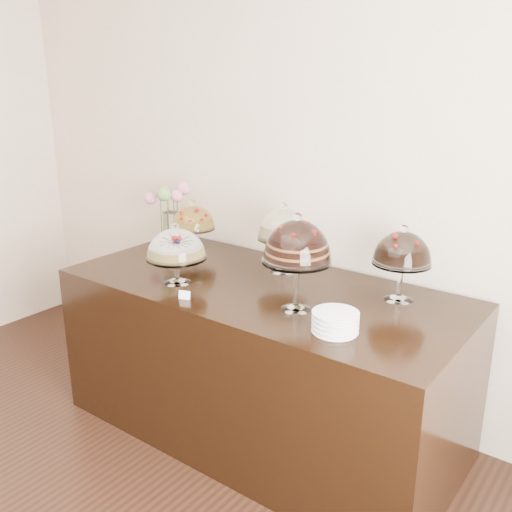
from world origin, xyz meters
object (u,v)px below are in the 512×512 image
Objects in this scene: cake_stand_dark_choco at (402,251)px; cake_stand_fruit_tart at (193,220)px; plate_stack at (335,322)px; cake_stand_sugar_sponge at (176,247)px; cake_stand_choco_layer at (297,245)px; cake_stand_cheesecake at (284,227)px; display_counter at (261,360)px; flower_vase at (170,207)px.

cake_stand_fruit_tart is at bearing -178.94° from cake_stand_dark_choco.
cake_stand_dark_choco reaches higher than plate_stack.
cake_stand_choco_layer is (0.72, 0.08, 0.12)m from cake_stand_sugar_sponge.
cake_stand_choco_layer is at bearing 6.12° from cake_stand_sugar_sponge.
cake_stand_cheesecake is at bearing 140.07° from plate_stack.
cake_stand_sugar_sponge is (-0.40, -0.24, 0.66)m from display_counter.
display_counter is at bearing 30.71° from cake_stand_sugar_sponge.
display_counter is 1.01m from cake_stand_dark_choco.
cake_stand_fruit_tart is at bearing 159.25° from cake_stand_choco_layer.
plate_stack is at bearing -21.10° from cake_stand_fruit_tart.
cake_stand_cheesecake is 1.04× the size of cake_stand_dark_choco.
cake_stand_choco_layer is 0.56m from cake_stand_cheesecake.
cake_stand_cheesecake reaches higher than cake_stand_sugar_sponge.
plate_stack is at bearing -39.93° from cake_stand_cheesecake.
cake_stand_choco_layer reaches higher than cake_stand_dark_choco.
cake_stand_choco_layer reaches higher than cake_stand_fruit_tart.
cake_stand_choco_layer is (0.32, -0.16, 0.78)m from display_counter.
cake_stand_sugar_sponge is at bearing -155.38° from cake_stand_dark_choco.
cake_stand_fruit_tart is (-0.30, 0.46, 0.01)m from cake_stand_sugar_sponge.
cake_stand_sugar_sponge is 0.82× the size of flower_vase.
cake_stand_cheesecake is 2.01× the size of plate_stack.
plate_stack is at bearing -22.37° from cake_stand_choco_layer.
cake_stand_choco_layer is 1.10m from cake_stand_fruit_tart.
flower_vase reaches higher than cake_stand_cheesecake.
cake_stand_choco_layer reaches higher than cake_stand_cheesecake.
display_counter is 6.49× the size of cake_stand_fruit_tart.
cake_stand_choco_layer is at bearing -20.75° from cake_stand_fruit_tart.
cake_stand_dark_choco is 1.37m from cake_stand_fruit_tart.
cake_stand_dark_choco reaches higher than cake_stand_fruit_tart.
cake_stand_cheesecake is 0.99× the size of flower_vase.
cake_stand_fruit_tart is at bearing -177.12° from cake_stand_cheesecake.
cake_stand_sugar_sponge is 0.73m from cake_stand_choco_layer.
cake_stand_dark_choco is 1.94× the size of plate_stack.
cake_stand_fruit_tart is at bearing 161.92° from display_counter.
cake_stand_sugar_sponge reaches higher than display_counter.
plate_stack is (0.60, -0.27, 0.50)m from display_counter.
display_counter is 5.64× the size of cake_stand_dark_choco.
flower_vase is at bearing 177.30° from cake_stand_cheesecake.
flower_vase is (-0.58, 0.54, 0.03)m from cake_stand_sugar_sponge.
cake_stand_choco_layer is at bearing -49.41° from cake_stand_cheesecake.
flower_vase is at bearing 159.85° from plate_stack.
flower_vase is (-0.28, 0.08, 0.03)m from cake_stand_fruit_tart.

